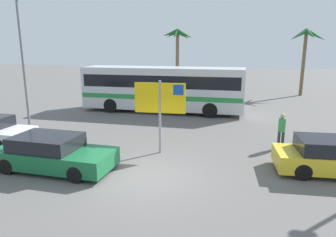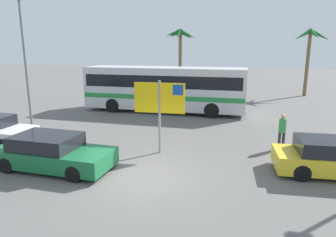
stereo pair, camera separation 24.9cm
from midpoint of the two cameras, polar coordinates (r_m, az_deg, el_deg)
ground at (r=11.34m, az=-4.97°, el=-10.66°), size 120.00×120.00×0.00m
bus_front_coach at (r=21.94m, az=-1.32°, el=5.88°), size 11.37×2.63×3.17m
ferry_sign at (r=13.10m, az=-1.86°, el=3.29°), size 2.20×0.19×3.20m
car_yellow at (r=12.80m, az=28.01°, el=-6.34°), size 4.38×2.11×1.32m
car_green at (r=12.55m, az=-21.28°, el=-6.04°), size 4.62×2.01×1.32m
pedestrian_by_bus at (r=14.87m, az=19.97°, el=-1.69°), size 0.32×0.32×1.64m
lamp_post_left_side at (r=19.56m, az=-25.78°, el=10.08°), size 0.56×0.20×7.25m
palm_tree_seaside at (r=28.35m, az=1.58°, el=14.06°), size 2.77×2.73×6.15m
palm_tree_inland at (r=31.97m, az=23.99°, el=12.84°), size 3.25×3.75×6.24m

